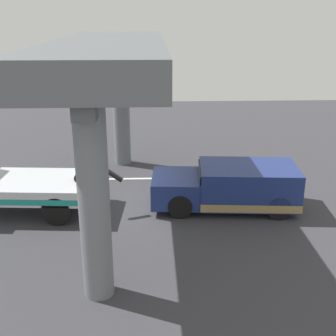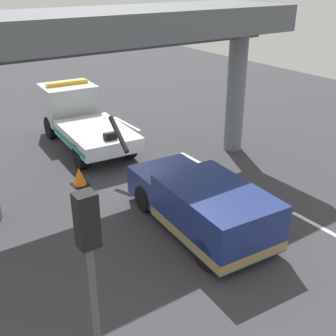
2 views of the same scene
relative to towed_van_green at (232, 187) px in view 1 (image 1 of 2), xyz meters
name	(u,v)px [view 1 (image 1 of 2)]	position (x,y,z in m)	size (l,w,h in m)	color
ground_plane	(128,209)	(3.80, 0.00, -0.83)	(60.00, 40.00, 0.10)	#38383D
lane_stripe_west	(269,177)	(-2.20, -2.97, -0.78)	(2.60, 0.16, 0.01)	silver
lane_stripe_mid	(131,179)	(3.80, -2.97, -0.78)	(2.60, 0.16, 0.01)	silver
towed_van_green	(232,187)	(0.00, 0.00, 0.00)	(5.33, 2.53, 1.58)	navy
overpass_structure	(109,67)	(4.26, 0.00, 4.30)	(3.60, 12.17, 5.92)	slate
traffic_cone_orange	(94,223)	(4.78, 1.80, -0.46)	(0.56, 0.56, 0.66)	orange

